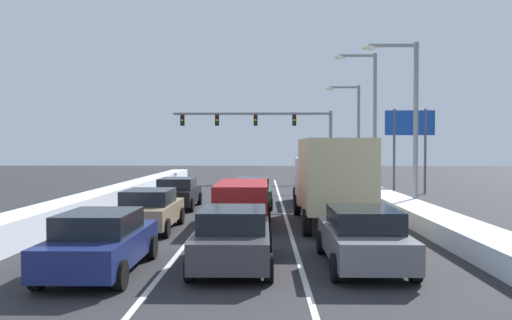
{
  "coord_description": "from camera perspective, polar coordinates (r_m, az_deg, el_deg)",
  "views": [
    {
      "loc": [
        0.77,
        -6.44,
        3.08
      ],
      "look_at": [
        0.17,
        30.61,
        2.1
      ],
      "focal_mm": 36.37,
      "sensor_mm": 36.0,
      "label": 1
    }
  ],
  "objects": [
    {
      "name": "sedan_gray_right_lane_nearest",
      "position": [
        13.63,
        11.67,
        -8.29
      ],
      "size": [
        2.0,
        4.5,
        1.51
      ],
      "color": "slate",
      "rests_on": "ground"
    },
    {
      "name": "street_lamp_right_mid",
      "position": [
        32.63,
        12.36,
        5.22
      ],
      "size": [
        2.66,
        0.36,
        8.78
      ],
      "color": "gray",
      "rests_on": "ground"
    },
    {
      "name": "lane_stripe_between_center_lane_and_left_lane",
      "position": [
        26.34,
        -4.49,
        -5.2
      ],
      "size": [
        0.14,
        43.12,
        0.01
      ],
      "primitive_type": "cube",
      "color": "silver",
      "rests_on": "ground"
    },
    {
      "name": "sedan_charcoal_center_lane_nearest",
      "position": [
        13.38,
        -2.51,
        -8.45
      ],
      "size": [
        2.0,
        4.5,
        1.51
      ],
      "color": "#38383D",
      "rests_on": "ground"
    },
    {
      "name": "traffic_light_gantry",
      "position": [
        45.66,
        1.61,
        3.78
      ],
      "size": [
        14.0,
        0.47,
        6.2
      ],
      "color": "slate",
      "rests_on": "ground"
    },
    {
      "name": "sedan_green_center_lane_third",
      "position": [
        26.31,
        -0.39,
        -3.53
      ],
      "size": [
        2.0,
        4.5,
        1.51
      ],
      "color": "#1E5633",
      "rests_on": "ground"
    },
    {
      "name": "roadside_sign_right",
      "position": [
        34.91,
        16.56,
        2.99
      ],
      "size": [
        3.2,
        0.16,
        5.5
      ],
      "color": "#59595B",
      "rests_on": "ground"
    },
    {
      "name": "suv_silver_right_lane_third",
      "position": [
        28.14,
        6.51,
        -2.7
      ],
      "size": [
        2.16,
        4.9,
        1.67
      ],
      "color": "#B7BABF",
      "rests_on": "ground"
    },
    {
      "name": "suv_red_center_lane_second",
      "position": [
        20.31,
        -1.5,
        -4.32
      ],
      "size": [
        2.16,
        4.9,
        1.67
      ],
      "color": "maroon",
      "rests_on": "ground"
    },
    {
      "name": "sedan_black_left_lane_third",
      "position": [
        26.1,
        -8.61,
        -3.59
      ],
      "size": [
        2.0,
        4.5,
        1.51
      ],
      "color": "black",
      "rests_on": "ground"
    },
    {
      "name": "sedan_tan_left_lane_second",
      "position": [
        19.39,
        -11.64,
        -5.37
      ],
      "size": [
        2.0,
        4.5,
        1.51
      ],
      "color": "#937F60",
      "rests_on": "ground"
    },
    {
      "name": "snow_bank_left_shoulder",
      "position": [
        27.3,
        -15.66,
        -4.02
      ],
      "size": [
        1.34,
        43.12,
        0.94
      ],
      "primitive_type": "cube",
      "color": "silver",
      "rests_on": "ground"
    },
    {
      "name": "lane_stripe_between_right_lane_and_center_lane",
      "position": [
        26.24,
        2.96,
        -5.22
      ],
      "size": [
        0.14,
        43.12,
        0.01
      ],
      "primitive_type": "cube",
      "color": "silver",
      "rests_on": "ground"
    },
    {
      "name": "sedan_navy_left_lane_nearest",
      "position": [
        13.26,
        -16.69,
        -8.6
      ],
      "size": [
        2.0,
        4.5,
        1.51
      ],
      "color": "navy",
      "rests_on": "ground"
    },
    {
      "name": "snow_bank_right_shoulder",
      "position": [
        26.92,
        14.34,
        -4.4
      ],
      "size": [
        1.6,
        43.12,
        0.66
      ],
      "primitive_type": "cube",
      "color": "silver",
      "rests_on": "ground"
    },
    {
      "name": "box_truck_right_lane_second",
      "position": [
        20.36,
        8.24,
        -1.82
      ],
      "size": [
        2.53,
        7.2,
        3.36
      ],
      "color": "silver",
      "rests_on": "ground"
    },
    {
      "name": "ground_plane",
      "position": [
        22.35,
        -1.07,
        -6.41
      ],
      "size": [
        120.0,
        120.0,
        0.0
      ],
      "primitive_type": "plane",
      "color": "#28282B"
    },
    {
      "name": "street_lamp_right_far",
      "position": [
        40.37,
        10.69,
        3.73
      ],
      "size": [
        2.66,
        0.36,
        7.74
      ],
      "color": "gray",
      "rests_on": "ground"
    },
    {
      "name": "street_lamp_right_near",
      "position": [
        25.03,
        16.35,
        5.25
      ],
      "size": [
        2.66,
        0.36,
        7.88
      ],
      "color": "gray",
      "rests_on": "ground"
    }
  ]
}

